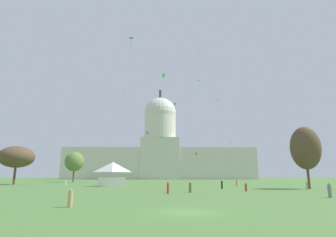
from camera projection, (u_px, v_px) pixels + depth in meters
The scene contains 29 objects.
ground_plane at pixel (188, 212), 20.01m from camera, with size 800.00×800.00×0.00m, color #4C7538.
capitol_building at pixel (160, 151), 206.35m from camera, with size 142.66×25.00×69.55m.
event_tent at pixel (112, 174), 68.19m from camera, with size 7.33×5.36×6.06m.
tree_west_mid at pixel (74, 162), 114.26m from camera, with size 9.11×9.39×12.54m.
tree_east_mid at pixel (305, 148), 56.63m from camera, with size 8.05×7.91×12.82m.
tree_west_far at pixel (17, 157), 83.68m from camera, with size 12.31×12.08×11.65m.
person_red_mid_right at pixel (246, 187), 47.26m from camera, with size 0.51×0.51×1.47m.
person_tan_aisle_center at pixel (307, 186), 52.23m from camera, with size 0.37×0.37×1.55m.
person_grey_mid_left at pixel (330, 191), 33.39m from camera, with size 0.47×0.47×1.75m.
person_white_back_center at pixel (66, 182), 77.11m from camera, with size 0.43×0.43×1.63m.
person_tan_deep_crowd at pixel (70, 199), 23.17m from camera, with size 0.54×0.54×1.56m.
person_black_lawn_far_left at pixel (222, 185), 55.44m from camera, with size 0.39×0.39×1.78m.
person_olive_near_tree_east at pixel (190, 187), 43.47m from camera, with size 0.60×0.60×1.74m.
person_red_near_tree_west at pixel (168, 188), 40.30m from camera, with size 0.45×0.45×1.75m.
person_orange_front_right at pixel (237, 183), 72.28m from camera, with size 0.52×0.52×1.65m.
kite_green_high at pixel (199, 82), 106.18m from camera, with size 1.23×1.03×2.27m.
kite_blue_high at pixel (131, 41), 106.78m from camera, with size 1.58×1.11×4.00m.
kite_violet_mid at pixel (147, 133), 118.54m from camera, with size 0.74×0.71×1.24m.
kite_white_high at pixel (147, 117), 168.10m from camera, with size 1.74×1.06×2.60m.
kite_lime_high at pixel (199, 51), 88.47m from camera, with size 0.62×0.87×3.24m.
kite_red_low at pixel (196, 154), 174.40m from camera, with size 1.46×1.47×4.62m.
kite_magenta_low at pixel (182, 161), 178.50m from camera, with size 1.48×1.25×3.56m.
kite_orange_mid at pixel (231, 143), 155.34m from camera, with size 0.75×0.63×4.30m.
kite_turquoise_high at pixel (125, 95), 172.49m from camera, with size 0.92×1.72×3.32m.
kite_yellow_high at pixel (143, 105), 140.50m from camera, with size 0.87×0.89×0.73m.
kite_black_high at pixel (175, 104), 170.79m from camera, with size 0.87×0.61×1.19m.
kite_cyan_mid at pixel (169, 138), 168.62m from camera, with size 0.91×1.47×2.66m.
kite_gold_high at pixel (218, 100), 162.06m from camera, with size 1.09×1.07×0.88m.
kite_green_mid at pixel (164, 75), 68.79m from camera, with size 0.82×0.32×1.19m.
Camera 1 is at (-1.96, -20.97, 2.65)m, focal length 28.91 mm.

